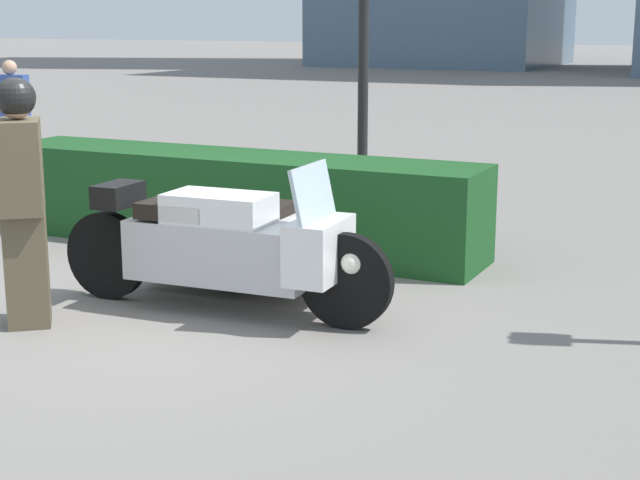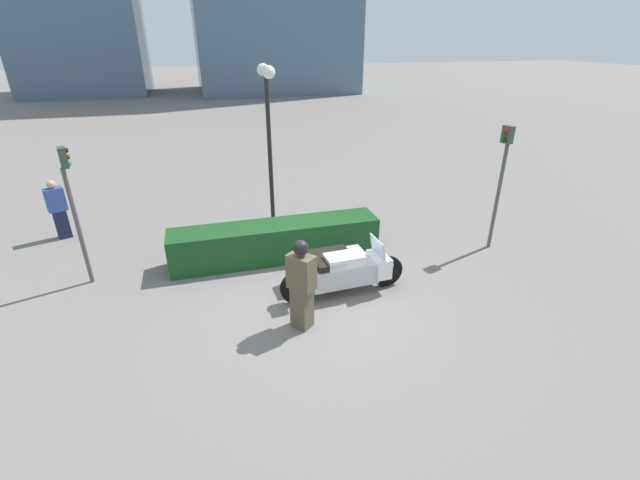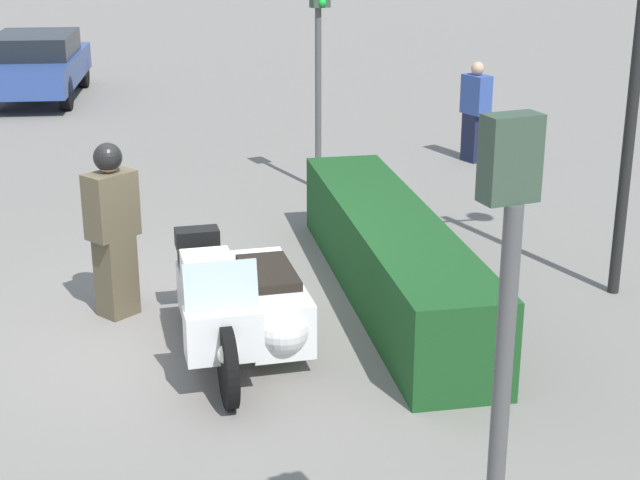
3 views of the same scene
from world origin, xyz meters
name	(u,v)px [view 2 (image 2 of 3)]	position (x,y,z in m)	size (l,w,h in m)	color
ground_plane	(315,304)	(0.00, 0.00, 0.00)	(160.00, 160.00, 0.00)	slate
police_motorcycle	(341,267)	(0.72, 0.52, 0.48)	(2.72, 1.16, 1.17)	black
officer_rider	(301,283)	(-0.41, -0.61, 0.94)	(0.53, 0.56, 1.78)	brown
hedge_bush_curbside	(276,241)	(-0.36, 2.22, 0.45)	(5.00, 0.91, 0.91)	#19471E
twin_lamp_post	(268,109)	(-0.02, 4.61, 3.21)	(0.33, 1.21, 4.30)	black
traffic_light_near	(502,170)	(5.01, 1.32, 2.06)	(0.22, 0.28, 3.10)	#4C4C4C
traffic_light_far	(72,196)	(-4.49, 2.24, 2.00)	(0.23, 0.29, 3.00)	#4C4C4C
pedestrian_bystander	(58,210)	(-5.67, 4.99, 0.80)	(0.52, 0.43, 1.60)	#191E38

